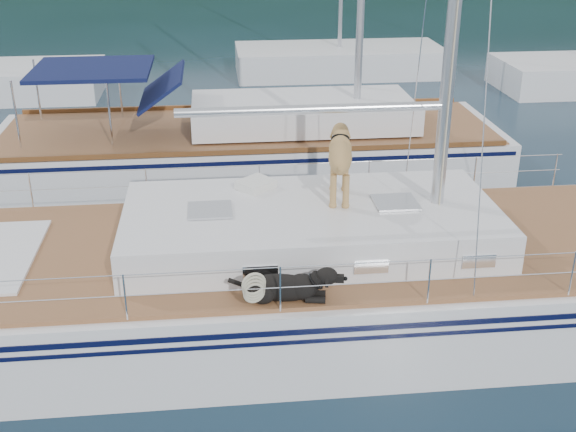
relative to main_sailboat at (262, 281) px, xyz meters
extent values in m
plane|color=black|center=(-0.10, 0.00, -0.68)|extent=(120.00, 120.00, 0.00)
cube|color=white|center=(-0.10, 0.00, -0.18)|extent=(12.00, 3.80, 1.40)
cube|color=#8E5B39|center=(-0.10, 0.00, 0.55)|extent=(11.52, 3.50, 0.06)
cube|color=white|center=(0.70, 0.00, 0.86)|extent=(5.20, 2.50, 0.55)
cylinder|color=silver|center=(0.70, 0.00, 2.53)|extent=(3.60, 0.12, 0.12)
cylinder|color=silver|center=(-0.10, -1.75, 1.14)|extent=(10.56, 0.01, 0.01)
cylinder|color=silver|center=(-0.10, 1.75, 1.14)|extent=(10.56, 0.01, 0.01)
cube|color=blue|center=(-0.61, 1.24, 0.60)|extent=(0.67, 0.61, 0.04)
cube|color=silver|center=(-0.02, 0.78, 1.20)|extent=(0.64, 0.63, 0.13)
torus|color=beige|center=(-0.21, -1.75, 0.94)|extent=(0.39, 0.19, 0.38)
cube|color=white|center=(0.15, 6.08, -0.23)|extent=(11.00, 3.50, 1.30)
cube|color=#8E5B39|center=(0.15, 6.08, 0.42)|extent=(10.56, 3.29, 0.06)
cube|color=white|center=(1.35, 6.08, 0.77)|extent=(4.80, 2.30, 0.55)
cube|color=#101646|center=(-3.05, 6.08, 1.82)|extent=(2.40, 2.30, 0.08)
cube|color=white|center=(3.90, 16.00, -0.28)|extent=(7.20, 3.00, 1.10)
camera|label=1|loc=(-0.60, -9.13, 5.09)|focal=45.00mm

